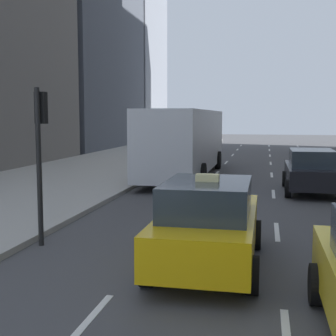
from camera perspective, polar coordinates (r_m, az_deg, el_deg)
The scene contains 7 objects.
sidewalk_left at distance 26.91m, azimuth -8.39°, elevation 0.10°, with size 8.00×66.00×0.15m, color #ADAAA3.
lane_markings at distance 21.31m, azimuth 12.61°, elevation -1.80°, with size 5.72×56.00×0.01m.
building_row_left at distance 36.39m, azimuth -15.68°, elevation 17.04°, with size 6.00×64.24×24.42m.
taxi_third at distance 9.24m, azimuth 4.93°, elevation -6.69°, with size 2.02×4.40×1.87m.
sedan_silver_behind at distance 18.93m, azimuth 17.01°, elevation -0.31°, with size 2.02×4.48×1.70m.
city_bus at distance 23.10m, azimuth 2.15°, elevation 3.41°, with size 2.80×11.61×3.25m.
traffic_light_pole at distance 11.01m, azimuth -15.32°, elevation 3.25°, with size 0.24×0.42×3.60m.
Camera 1 is at (2.27, 1.90, 2.96)m, focal length 50.00 mm.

